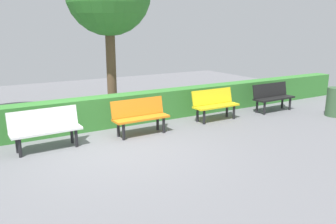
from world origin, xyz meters
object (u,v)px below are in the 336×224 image
(bench_white, at_px, (45,127))
(bench_black, at_px, (273,96))
(bench_orange, at_px, (140,115))
(bench_yellow, at_px, (215,103))
(trash_bin, at_px, (335,102))

(bench_white, bearing_deg, bench_black, 177.78)
(bench_orange, bearing_deg, bench_white, -2.65)
(bench_black, xyz_separation_m, bench_yellow, (2.22, -0.08, -0.00))
(bench_black, relative_size, trash_bin, 1.73)
(bench_orange, bearing_deg, bench_yellow, -177.72)
(bench_orange, height_order, bench_white, same)
(bench_yellow, bearing_deg, bench_orange, 2.57)
(bench_orange, distance_m, trash_bin, 5.88)
(bench_black, xyz_separation_m, trash_bin, (-1.09, 1.41, -0.06))
(bench_black, bearing_deg, bench_yellow, -3.14)
(bench_black, distance_m, bench_yellow, 2.23)
(bench_yellow, bearing_deg, bench_black, 177.56)
(bench_yellow, bearing_deg, bench_white, 0.22)
(bench_black, distance_m, trash_bin, 1.78)
(bench_yellow, relative_size, bench_orange, 0.99)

